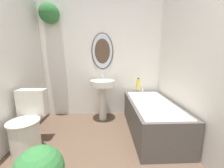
% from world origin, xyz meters
% --- Properties ---
extents(wall_back, '(2.51, 0.36, 2.40)m').
position_xyz_m(wall_back, '(-0.10, 2.59, 1.29)').
color(wall_back, silver).
rests_on(wall_back, ground_plane).
extents(wall_right, '(0.06, 2.70, 2.40)m').
position_xyz_m(wall_right, '(1.23, 1.29, 1.20)').
color(wall_right, silver).
rests_on(wall_right, ground_plane).
extents(toilet, '(0.38, 0.53, 0.78)m').
position_xyz_m(toilet, '(-0.95, 1.45, 0.33)').
color(toilet, beige).
rests_on(toilet, ground_plane).
extents(pedestal_sink, '(0.46, 0.46, 0.88)m').
position_xyz_m(pedestal_sink, '(0.02, 2.31, 0.58)').
color(pedestal_sink, beige).
rests_on(pedestal_sink, ground_plane).
extents(bathtub, '(0.70, 1.43, 0.58)m').
position_xyz_m(bathtub, '(0.83, 1.81, 0.27)').
color(bathtub, '#4C4742').
rests_on(bathtub, ground_plane).
extents(shampoo_bottle, '(0.07, 0.07, 0.24)m').
position_xyz_m(shampoo_bottle, '(0.72, 2.36, 0.69)').
color(shampoo_bottle, gold).
rests_on(shampoo_bottle, bathtub).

